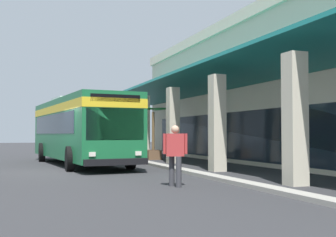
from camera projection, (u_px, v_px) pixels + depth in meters
ground at (239, 167)px, 19.56m from camera, size 120.00×120.00×0.00m
curb_strip at (164, 166)px, 19.20m from camera, size 36.51×0.50×0.12m
transit_bus at (79, 126)px, 21.18m from camera, size 11.40×3.64×3.34m
pedestrian at (175, 152)px, 12.27m from camera, size 0.52×0.63×1.73m
potted_palm at (153, 146)px, 25.19m from camera, size 1.74×1.67×3.05m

